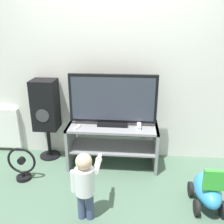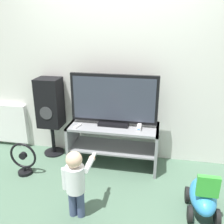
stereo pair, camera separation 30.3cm
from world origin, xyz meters
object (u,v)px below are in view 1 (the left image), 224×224
speaker_tower (46,107)px  floor_fan (22,165)px  television (113,101)px  child (85,181)px  ride_on_toy (207,190)px  remote_primary (77,128)px  game_console (139,125)px

speaker_tower → floor_fan: size_ratio=2.59×
floor_fan → speaker_tower: bearing=75.4°
floor_fan → television: bearing=23.5°
child → ride_on_toy: size_ratio=1.35×
speaker_tower → remote_primary: bearing=-29.1°
remote_primary → floor_fan: size_ratio=0.31×
television → floor_fan: bearing=-156.5°
game_console → child: 1.10m
remote_primary → speaker_tower: 0.57m
child → speaker_tower: speaker_tower is taller
speaker_tower → television: bearing=-6.7°
speaker_tower → floor_fan: speaker_tower is taller
television → floor_fan: television is taller
game_console → remote_primary: size_ratio=1.37×
child → speaker_tower: bearing=123.4°
television → remote_primary: (-0.43, -0.16, -0.31)m
child → speaker_tower: size_ratio=0.64×
remote_primary → floor_fan: bearing=-154.3°
television → remote_primary: 0.56m
remote_primary → child: bearing=-73.0°
television → speaker_tower: size_ratio=0.98×
remote_primary → ride_on_toy: bearing=-21.6°
television → game_console: television is taller
television → game_console: (0.33, -0.06, -0.30)m
speaker_tower → floor_fan: 0.81m
speaker_tower → ride_on_toy: size_ratio=2.10×
child → television: bearing=80.3°
floor_fan → game_console: bearing=16.1°
remote_primary → floor_fan: (-0.63, -0.30, -0.39)m
game_console → television: bearing=170.1°
television → game_console: 0.45m
game_console → ride_on_toy: (0.71, -0.69, -0.40)m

